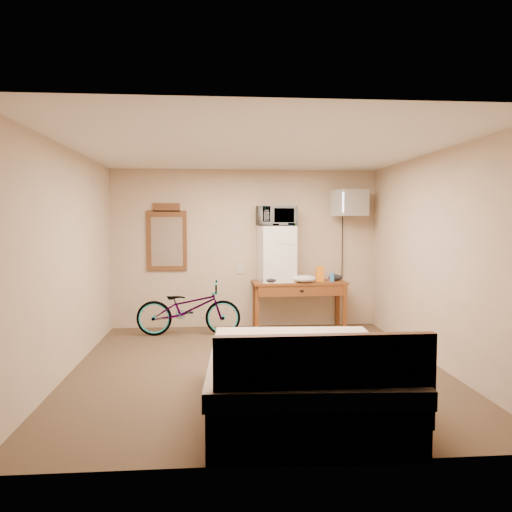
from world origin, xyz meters
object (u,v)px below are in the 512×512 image
(microwave, at_px, (277,216))
(wall_mirror, at_px, (167,238))
(crt_television, at_px, (350,203))
(bicycle, at_px, (189,308))
(desk, at_px, (299,289))
(mini_fridge, at_px, (276,254))
(blue_cup, at_px, (332,277))
(bed, at_px, (303,380))

(microwave, bearing_deg, wall_mirror, 160.40)
(crt_television, distance_m, bicycle, 2.96)
(desk, distance_m, bicycle, 1.74)
(mini_fridge, height_order, microwave, microwave)
(blue_cup, distance_m, wall_mirror, 2.66)
(mini_fridge, bearing_deg, bed, -93.18)
(desk, bearing_deg, wall_mirror, 172.39)
(mini_fridge, relative_size, blue_cup, 6.45)
(bed, bearing_deg, mini_fridge, 86.82)
(microwave, relative_size, wall_mirror, 0.54)
(blue_cup, height_order, bicycle, blue_cup)
(blue_cup, xyz_separation_m, wall_mirror, (-2.57, 0.29, 0.61))
(mini_fridge, height_order, blue_cup, mini_fridge)
(bicycle, xyz_separation_m, bed, (1.16, -3.09, -0.11))
(blue_cup, relative_size, crt_television, 0.21)
(bicycle, relative_size, bed, 0.69)
(crt_television, bearing_deg, desk, -178.26)
(desk, bearing_deg, bicycle, -170.64)
(bed, bearing_deg, desk, 80.82)
(bicycle, bearing_deg, mini_fridge, -74.53)
(crt_television, height_order, wall_mirror, crt_television)
(bicycle, height_order, bed, bed)
(mini_fridge, bearing_deg, microwave, 56.25)
(microwave, height_order, wall_mirror, wall_mirror)
(desk, bearing_deg, mini_fridge, 170.84)
(wall_mirror, xyz_separation_m, bicycle, (0.36, -0.56, -1.02))
(crt_television, height_order, bed, crt_television)
(desk, height_order, blue_cup, blue_cup)
(crt_television, bearing_deg, bicycle, -173.03)
(bed, bearing_deg, wall_mirror, 112.57)
(blue_cup, distance_m, crt_television, 1.19)
(desk, distance_m, bed, 3.43)
(desk, distance_m, wall_mirror, 2.22)
(desk, height_order, mini_fridge, mini_fridge)
(wall_mirror, height_order, bicycle, wall_mirror)
(mini_fridge, xyz_separation_m, blue_cup, (0.87, -0.07, -0.36))
(mini_fridge, xyz_separation_m, bicycle, (-1.35, -0.34, -0.78))
(desk, bearing_deg, microwave, 170.82)
(desk, bearing_deg, blue_cup, -1.61)
(wall_mirror, bearing_deg, mini_fridge, -7.28)
(desk, relative_size, crt_television, 2.32)
(desk, height_order, crt_television, crt_television)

